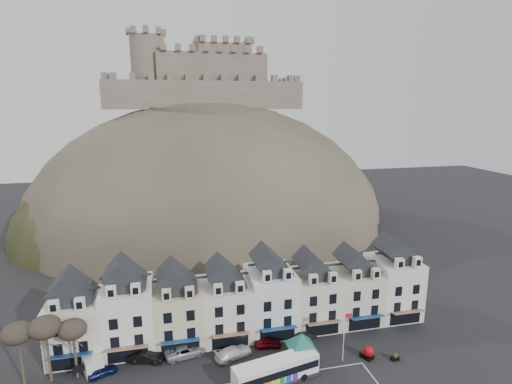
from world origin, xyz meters
TOP-DOWN VIEW (x-y plane):
  - townhouse_terrace at (0.15, 15.97)m, footprint 54.40×9.35m
  - castle_hill at (1.25, 68.95)m, footprint 100.00×76.00m
  - castle at (0.51, 75.93)m, footprint 50.20×22.20m
  - tree_left_far at (-29.00, 10.50)m, footprint 3.61×3.61m
  - tree_left_mid at (-26.00, 10.50)m, footprint 3.78×3.78m
  - tree_left_near at (-23.00, 10.50)m, footprint 3.43×3.43m
  - bus at (0.91, 3.98)m, footprint 11.17×4.72m
  - bus_shelter at (5.00, 6.44)m, footprint 7.19×7.19m
  - red_buoy at (14.26, 5.72)m, footprint 1.58×1.58m
  - flagpole at (10.77, 6.00)m, footprint 1.03×0.11m
  - white_van at (-21.61, 11.92)m, footprint 3.81×5.27m
  - planter_west at (13.88, 6.24)m, footprint 1.25×0.92m
  - planter_east at (17.57, 4.59)m, footprint 1.07×0.74m
  - car_navy at (-20.00, 10.11)m, footprint 3.88×2.73m
  - car_black at (-14.80, 11.68)m, footprint 5.05×2.97m
  - car_silver at (-9.60, 11.84)m, footprint 5.80×3.61m
  - car_white at (-3.30, 10.03)m, footprint 5.59×3.80m
  - car_maroon at (1.75, 11.17)m, footprint 3.87×1.99m
  - car_charcoal at (7.46, 12.00)m, footprint 3.76×1.44m

SIDE VIEW (x-z plane):
  - castle_hill at x=1.25m, z-range -33.89..34.11m
  - planter_east at x=17.57m, z-range -0.02..1.03m
  - planter_west at x=13.88m, z-range -0.02..1.10m
  - car_charcoal at x=7.46m, z-range 0.00..1.22m
  - car_navy at x=-20.00m, z-range 0.00..1.23m
  - car_maroon at x=1.75m, z-range 0.00..1.26m
  - car_white at x=-3.30m, z-range 0.00..1.50m
  - car_silver at x=-9.60m, z-range 0.00..1.52m
  - car_black at x=-14.80m, z-range 0.00..1.57m
  - red_buoy at x=14.26m, z-range 0.02..1.80m
  - white_van at x=-21.61m, z-range 0.00..2.21m
  - bus at x=0.91m, z-range 0.16..3.23m
  - bus_shelter at x=5.00m, z-range 1.26..5.82m
  - flagpole at x=10.77m, z-range 0.50..7.59m
  - townhouse_terrace at x=0.15m, z-range -0.60..11.20m
  - tree_left_near at x=-23.00m, z-range 2.64..10.47m
  - tree_left_far at x=-29.00m, z-range 2.78..11.02m
  - tree_left_mid at x=-26.00m, z-range 2.92..11.56m
  - castle at x=0.51m, z-range 29.19..51.19m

